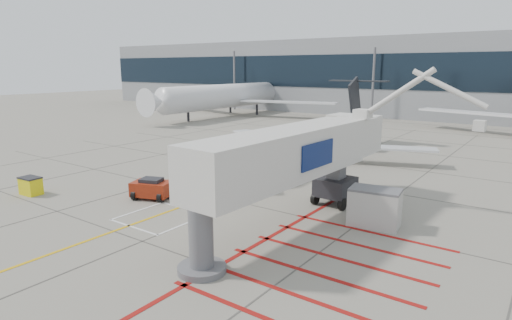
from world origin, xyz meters
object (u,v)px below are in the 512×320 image
Objects in this scene: jet_bridge at (285,164)px; regional_jet at (299,124)px; spill_bin at (31,186)px; pushback_tug at (152,188)px.

regional_jet is at bearing 120.09° from jet_bridge.
regional_jet is 19.61× the size of spill_bin.
regional_jet is at bearing 56.43° from spill_bin.
pushback_tug is at bearing -175.36° from jet_bridge.
pushback_tug is 8.74m from spill_bin.
regional_jet is 11.18× the size of pushback_tug.
spill_bin is (-17.94, -4.66, -3.05)m from jet_bridge.
regional_jet reaches higher than jet_bridge.
spill_bin is (-10.54, -18.89, -3.10)m from regional_jet.
jet_bridge is 18.78m from spill_bin.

